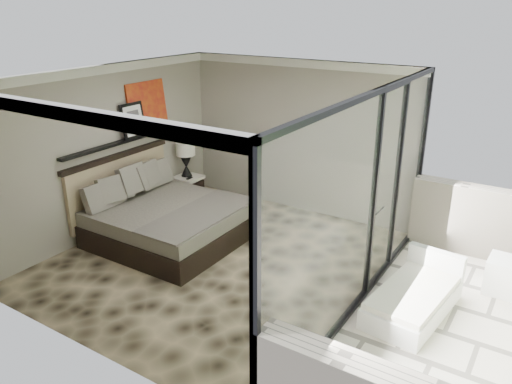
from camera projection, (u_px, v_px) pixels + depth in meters
The scene contains 14 objects.
floor at pixel (219, 260), 7.68m from camera, with size 5.00×5.00×0.00m, color black.
ceiling at pixel (213, 76), 6.69m from camera, with size 4.50×5.00×0.02m, color silver.
back_wall at pixel (298, 137), 9.14m from camera, with size 4.50×0.02×2.80m, color gray.
left_wall at pixel (109, 150), 8.31m from camera, with size 0.02×5.00×2.80m, color gray.
glass_wall at pixel (365, 206), 6.05m from camera, with size 0.08×5.00×2.80m, color white.
terrace_slab at pixel (477, 348), 5.82m from camera, with size 3.00×5.00×0.12m, color beige.
picture_ledge at pixel (115, 144), 8.32m from camera, with size 0.12×2.20×0.05m, color black.
bed at pixel (165, 218), 8.25m from camera, with size 2.27×2.19×1.25m.
nightstand at pixel (189, 190), 9.87m from camera, with size 0.48×0.48×0.48m, color black.
table_lamp at pixel (186, 155), 9.65m from camera, with size 0.37×0.37×0.68m.
abstract_canvas at pixel (147, 107), 8.81m from camera, with size 0.04×0.90×0.90m, color #A8410E.
framed_print at pixel (133, 120), 8.51m from camera, with size 0.03×0.50×0.60m, color black.
ottoman at pixel (505, 276), 6.76m from camera, with size 0.48×0.48×0.48m, color white.
lounger at pixel (414, 298), 6.36m from camera, with size 0.93×1.60×0.60m.
Camera 1 is at (4.15, -5.42, 3.72)m, focal length 35.00 mm.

